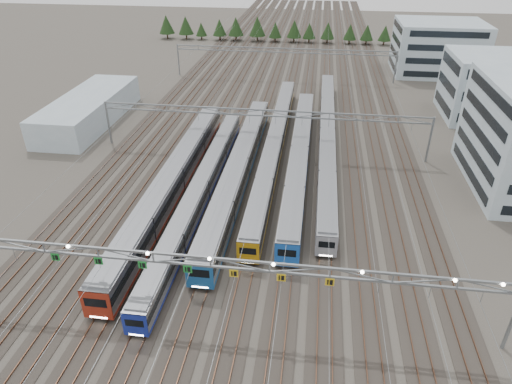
# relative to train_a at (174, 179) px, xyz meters

# --- Properties ---
(ground) EXTENTS (400.00, 400.00, 0.00)m
(ground) POSITION_rel_train_a_xyz_m (11.25, -24.02, -2.31)
(ground) COLOR #47423A
(ground) RESTS_ON ground
(track_bed) EXTENTS (54.00, 260.00, 5.42)m
(track_bed) POSITION_rel_train_a_xyz_m (11.25, 75.98, -0.82)
(track_bed) COLOR #2D2823
(track_bed) RESTS_ON ground
(train_a) EXTENTS (3.16, 52.72, 4.12)m
(train_a) POSITION_rel_train_a_xyz_m (0.00, 0.00, 0.00)
(train_a) COLOR black
(train_a) RESTS_ON ground
(train_b) EXTENTS (2.53, 52.29, 3.28)m
(train_b) POSITION_rel_train_a_xyz_m (4.50, -1.77, -0.42)
(train_b) COLOR black
(train_b) RESTS_ON ground
(train_c) EXTENTS (3.11, 51.26, 4.05)m
(train_c) POSITION_rel_train_a_xyz_m (9.00, 4.97, -0.04)
(train_c) COLOR black
(train_c) RESTS_ON ground
(train_d) EXTENTS (2.69, 62.41, 3.50)m
(train_d) POSITION_rel_train_a_xyz_m (13.50, 15.50, -0.32)
(train_d) COLOR black
(train_d) RESTS_ON ground
(train_e) EXTENTS (2.89, 53.39, 3.76)m
(train_e) POSITION_rel_train_a_xyz_m (18.00, 11.01, -0.18)
(train_e) COLOR black
(train_e) RESTS_ON ground
(train_f) EXTENTS (2.62, 66.94, 3.41)m
(train_f) POSITION_rel_train_a_xyz_m (22.50, 20.29, -0.36)
(train_f) COLOR black
(train_f) RESTS_ON ground
(gantry_near) EXTENTS (56.36, 0.61, 8.08)m
(gantry_near) POSITION_rel_train_a_xyz_m (11.20, -24.14, 4.77)
(gantry_near) COLOR gray
(gantry_near) RESTS_ON ground
(gantry_mid) EXTENTS (56.36, 0.36, 8.00)m
(gantry_mid) POSITION_rel_train_a_xyz_m (11.25, 15.98, 4.07)
(gantry_mid) COLOR gray
(gantry_mid) RESTS_ON ground
(gantry_far) EXTENTS (56.36, 0.36, 8.00)m
(gantry_far) POSITION_rel_train_a_xyz_m (11.25, 60.98, 4.07)
(gantry_far) COLOR gray
(gantry_far) RESTS_ON ground
(depot_bldg_mid) EXTENTS (14.00, 16.00, 12.75)m
(depot_bldg_mid) POSITION_rel_train_a_xyz_m (53.55, 39.64, 4.06)
(depot_bldg_mid) COLOR #A6BAC6
(depot_bldg_mid) RESTS_ON ground
(depot_bldg_north) EXTENTS (22.00, 18.00, 13.20)m
(depot_bldg_north) POSITION_rel_train_a_xyz_m (51.24, 72.69, 4.29)
(depot_bldg_north) COLOR #A6BAC6
(depot_bldg_north) RESTS_ON ground
(west_shed) EXTENTS (10.00, 30.00, 5.37)m
(west_shed) POSITION_rel_train_a_xyz_m (-25.19, 25.44, 0.37)
(west_shed) COLOR #A6BAC6
(west_shed) RESTS_ON ground
(treeline) EXTENTS (87.50, 5.60, 7.02)m
(treeline) POSITION_rel_train_a_xyz_m (7.20, 104.28, 1.92)
(treeline) COLOR #332114
(treeline) RESTS_ON ground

